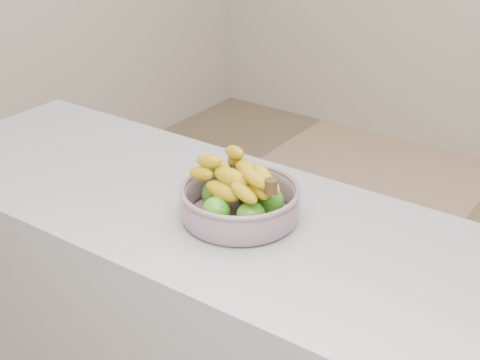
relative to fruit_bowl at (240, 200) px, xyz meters
The scene contains 2 objects.
ground 1.16m from the fruit_bowl, 87.32° to the left, with size 4.00×4.00×0.00m, color tan.
fruit_bowl is the anchor object (origin of this frame).
Camera 1 is at (0.74, -1.76, 1.68)m, focal length 50.00 mm.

